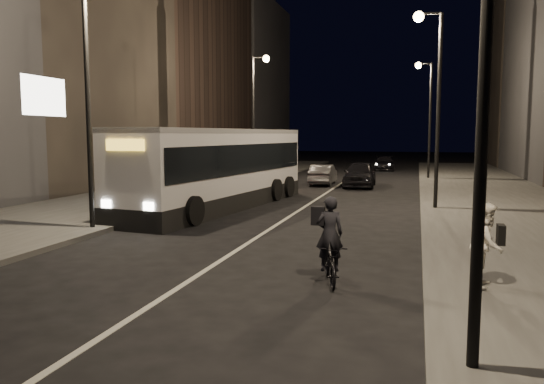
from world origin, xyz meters
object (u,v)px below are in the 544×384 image
Objects in this scene: streetlight_right_far at (426,104)px; cyclist_on_bicycle at (330,255)px; pedestrian_woman at (487,245)px; car_mid at (323,175)px; car_near at (360,174)px; city_bus at (219,165)px; streetlight_right_mid at (433,83)px; streetlight_left_near at (94,68)px; car_far at (384,163)px; streetlight_left_far at (257,101)px.

streetlight_right_far is 4.18× the size of cyclist_on_bicycle.
car_mid is (-7.25, 22.44, -0.37)m from pedestrian_woman.
city_bus is at bearing -116.43° from car_near.
cyclist_on_bicycle is at bearing -94.65° from streetlight_right_far.
streetlight_left_near is at bearing -143.12° from streetlight_right_mid.
car_mid is 15.46m from car_far.
cyclist_on_bicycle reaches higher than pedestrian_woman.
streetlight_right_mid is at bearing -86.48° from car_far.
streetlight_right_far reaches higher than car_near.
pedestrian_woman reaches higher than car_near.
streetlight_right_far is 1.86× the size of car_far.
city_bus is (1.73, -11.37, -3.47)m from streetlight_left_far.
streetlight_left_near is 19.49m from car_near.
car_near is (5.00, 11.07, -1.10)m from city_bus.
streetlight_right_mid is 4.18× the size of cyclist_on_bicycle.
car_near reaches higher than car_far.
car_mid is 0.90× the size of car_far.
pedestrian_woman reaches higher than car_mid.
streetlight_right_far reaches higher than cyclist_on_bicycle.
streetlight_left_far is 6.40m from car_mid.
city_bus is at bearing 106.02° from cyclist_on_bicycle.
car_near is at bearing 73.05° from city_bus.
car_near is at bearing 78.48° from cyclist_on_bicycle.
streetlight_left_far is 2.06× the size of car_mid.
city_bus is 3.00× the size of car_far.
cyclist_on_bicycle is (6.65, -10.70, -1.24)m from city_bus.
car_far is at bearing 85.95° from car_near.
streetlight_left_near is at bearing 138.30° from cyclist_on_bicycle.
city_bus is 7.64× the size of pedestrian_woman.
city_bus is (-8.93, -1.37, -3.47)m from streetlight_right_mid.
car_far is at bearing 75.83° from cyclist_on_bicycle.
streetlight_right_mid is 13.15m from cyclist_on_bicycle.
city_bus is 2.82× the size of car_near.
streetlight_left_far is at bearing 136.84° from streetlight_right_mid.
streetlight_left_near is (-10.66, -24.00, 0.00)m from streetlight_right_far.
streetlight_right_far and streetlight_left_far have the same top height.
streetlight_left_near is 0.62× the size of city_bus.
car_near is (-3.93, -6.29, -4.57)m from streetlight_right_far.
car_near is 16.00m from car_far.
streetlight_right_mid is at bearing 63.44° from cyclist_on_bicycle.
cyclist_on_bicycle is at bearing -50.76° from city_bus.
streetlight_right_mid is at bearing 36.88° from streetlight_left_near.
city_bus is 27.65m from car_far.
streetlight_right_mid is 11.43m from car_near.
car_mid is at bearing 121.16° from streetlight_right_mid.
car_far is (-3.39, 9.70, -4.73)m from streetlight_right_far.
pedestrian_woman is (11.55, -21.92, -4.34)m from streetlight_left_far.
car_mid is at bearing -139.25° from streetlight_right_far.
city_bus is at bearing -117.22° from streetlight_right_far.
city_bus is (-8.93, -17.37, -3.47)m from streetlight_right_far.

